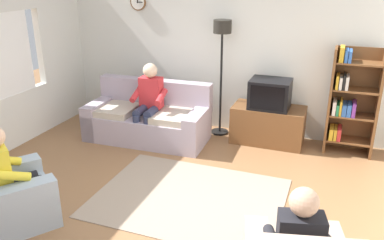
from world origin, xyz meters
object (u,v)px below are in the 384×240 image
object	(u,v)px
bookshelf	(350,100)
floor_lamp	(222,46)
armchair_near_window	(5,200)
couch	(148,120)
tv	(270,94)
tv_stand	(268,125)
person_in_left_armchair	(9,171)
person_on_couch	(149,99)

from	to	relation	value
bookshelf	floor_lamp	bearing A→B (deg)	179.19
bookshelf	armchair_near_window	world-z (taller)	bookshelf
floor_lamp	bookshelf	bearing A→B (deg)	-0.81
couch	tv	bearing A→B (deg)	15.21
tv_stand	person_in_left_armchair	size ratio (longest dim) A/B	0.98
armchair_near_window	couch	bearing A→B (deg)	81.43
tv	bookshelf	distance (m)	1.14
couch	tv	size ratio (longest dim) A/B	3.22
tv	person_in_left_armchair	distance (m)	3.73
tv_stand	armchair_near_window	xyz separation A→B (m)	(-2.21, -3.13, -0.00)
floor_lamp	person_in_left_armchair	world-z (taller)	floor_lamp
armchair_near_window	floor_lamp	bearing A→B (deg)	66.53
tv_stand	tv	bearing A→B (deg)	-90.00
tv_stand	bookshelf	distance (m)	1.24
floor_lamp	armchair_near_window	world-z (taller)	floor_lamp
couch	tv	xyz separation A→B (m)	(1.82, 0.49, 0.49)
person_on_couch	armchair_near_window	bearing A→B (deg)	-100.65
tv	armchair_near_window	bearing A→B (deg)	-125.46
tv_stand	person_in_left_armchair	xyz separation A→B (m)	(-2.16, -3.06, 0.31)
floor_lamp	person_in_left_armchair	bearing A→B (deg)	-113.17
armchair_near_window	bookshelf	bearing A→B (deg)	43.75
couch	bookshelf	world-z (taller)	bookshelf
person_in_left_armchair	tv	bearing A→B (deg)	54.54
bookshelf	floor_lamp	distance (m)	2.05
couch	person_in_left_armchair	xyz separation A→B (m)	(-0.34, -2.54, 0.29)
couch	bookshelf	xyz separation A→B (m)	(2.95, 0.59, 0.48)
tv_stand	person_in_left_armchair	bearing A→B (deg)	-125.25
floor_lamp	couch	bearing A→B (deg)	-148.52
tv	person_in_left_armchair	bearing A→B (deg)	-125.46
tv_stand	bookshelf	size ratio (longest dim) A/B	0.70
tv	person_in_left_armchair	world-z (taller)	person_in_left_armchair
armchair_near_window	person_in_left_armchair	world-z (taller)	person_in_left_armchair
bookshelf	armchair_near_window	xyz separation A→B (m)	(-3.35, -3.20, -0.51)
tv	armchair_near_window	world-z (taller)	tv
armchair_near_window	person_on_couch	size ratio (longest dim) A/B	0.95
person_in_left_armchair	person_on_couch	bearing A→B (deg)	80.21
couch	armchair_near_window	bearing A→B (deg)	-98.57
couch	person_on_couch	bearing A→B (deg)	-54.96
couch	floor_lamp	distance (m)	1.64
couch	person_in_left_armchair	bearing A→B (deg)	-97.67
person_on_couch	couch	bearing A→B (deg)	125.04
bookshelf	person_in_left_armchair	xyz separation A→B (m)	(-3.30, -3.13, -0.19)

